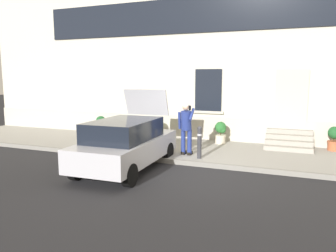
{
  "coord_description": "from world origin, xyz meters",
  "views": [
    {
      "loc": [
        2.66,
        -8.59,
        2.74
      ],
      "look_at": [
        -1.36,
        1.6,
        1.1
      ],
      "focal_mm": 35.23,
      "sensor_mm": 36.0,
      "label": 1
    }
  ],
  "objects": [
    {
      "name": "person_on_phone",
      "position": [
        -0.73,
        1.63,
        1.15
      ],
      "size": [
        0.51,
        0.49,
        1.75
      ],
      "rotation": [
        0.0,
        0.0,
        0.14
      ],
      "color": "navy",
      "rests_on": "sidewalk"
    },
    {
      "name": "planter_cream",
      "position": [
        -0.08,
        3.96,
        0.61
      ],
      "size": [
        0.44,
        0.44,
        0.86
      ],
      "color": "beige",
      "rests_on": "sidewalk"
    },
    {
      "name": "hatchback_car_silver",
      "position": [
        -1.99,
        -0.17,
        0.8
      ],
      "size": [
        1.87,
        4.11,
        2.34
      ],
      "color": "#B7B7BF",
      "rests_on": "ground"
    },
    {
      "name": "building_facade",
      "position": [
        0.01,
        5.29,
        3.73
      ],
      "size": [
        24.0,
        1.52,
        7.5
      ],
      "color": "beige",
      "rests_on": "ground"
    },
    {
      "name": "planter_charcoal",
      "position": [
        -5.47,
        3.85,
        0.61
      ],
      "size": [
        0.44,
        0.44,
        0.86
      ],
      "color": "#2D2D30",
      "rests_on": "sidewalk"
    },
    {
      "name": "bollard_near_person",
      "position": [
        -0.18,
        1.35,
        0.71
      ],
      "size": [
        0.15,
        0.15,
        1.04
      ],
      "color": "#333338",
      "rests_on": "sidewalk"
    },
    {
      "name": "planter_terracotta",
      "position": [
        3.94,
        4.19,
        0.61
      ],
      "size": [
        0.44,
        0.44,
        0.86
      ],
      "color": "#B25B38",
      "rests_on": "sidewalk"
    },
    {
      "name": "sidewalk",
      "position": [
        0.0,
        2.8,
        0.07
      ],
      "size": [
        24.0,
        3.6,
        0.15
      ],
      "primitive_type": "cube",
      "color": "#99968E",
      "rests_on": "ground"
    },
    {
      "name": "ground_plane",
      "position": [
        0.0,
        0.0,
        0.0
      ],
      "size": [
        80.0,
        80.0,
        0.0
      ],
      "primitive_type": "plane",
      "color": "#232326"
    },
    {
      "name": "planter_olive",
      "position": [
        -2.77,
        3.84,
        0.61
      ],
      "size": [
        0.44,
        0.44,
        0.86
      ],
      "color": "#606B38",
      "rests_on": "sidewalk"
    },
    {
      "name": "entrance_stoop",
      "position": [
        2.44,
        4.12,
        0.39
      ],
      "size": [
        1.64,
        1.28,
        0.64
      ],
      "color": "#9E998E",
      "rests_on": "sidewalk"
    },
    {
      "name": "curb_edge",
      "position": [
        0.0,
        0.94,
        0.07
      ],
      "size": [
        24.0,
        0.12,
        0.15
      ],
      "primitive_type": "cube",
      "color": "gray",
      "rests_on": "ground"
    }
  ]
}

